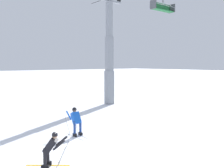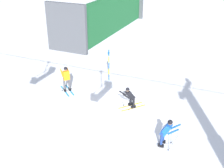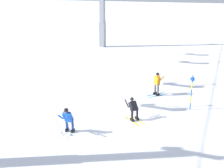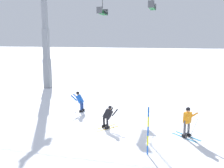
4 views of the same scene
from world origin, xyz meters
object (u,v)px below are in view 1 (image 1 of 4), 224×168
at_px(skier_carving_main, 51,147).
at_px(skier_distant_downhill, 76,119).
at_px(lift_tower_near, 109,59).
at_px(chairlift_seat_nearest, 162,7).

distance_m(skier_carving_main, skier_distant_downhill, 4.10).
height_order(lift_tower_near, skier_distant_downhill, lift_tower_near).
bearing_deg(lift_tower_near, chairlift_seat_nearest, -0.00).
height_order(lift_tower_near, chairlift_seat_nearest, lift_tower_near).
bearing_deg(chairlift_seat_nearest, skier_carving_main, -71.77).
bearing_deg(chairlift_seat_nearest, skier_distant_downhill, -86.40).
distance_m(skier_carving_main, lift_tower_near, 14.85).
distance_m(lift_tower_near, chairlift_seat_nearest, 7.44).
height_order(skier_carving_main, skier_distant_downhill, skier_distant_downhill).
relative_size(skier_carving_main, chairlift_seat_nearest, 0.69).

